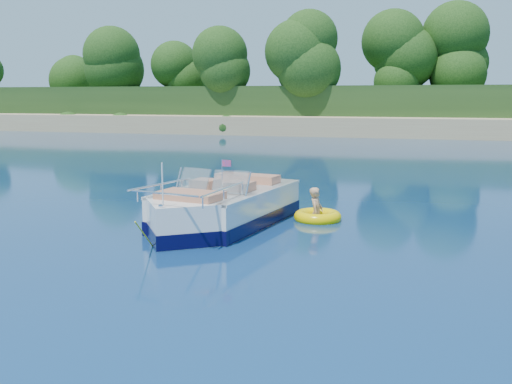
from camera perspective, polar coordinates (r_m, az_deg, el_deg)
ground at (r=10.64m, az=0.27°, el=-7.57°), size 160.00×160.00×0.00m
shoreline at (r=73.64m, az=14.06°, el=7.60°), size 170.00×59.00×6.00m
treeline at (r=50.93m, az=13.30°, el=12.02°), size 150.00×7.12×8.19m
motorboat at (r=13.86m, az=-3.65°, el=-1.85°), size 2.87×6.11×2.05m
tow_tube at (r=14.69m, az=6.18°, el=-2.48°), size 1.46×1.46×0.32m
boy at (r=14.74m, az=6.06°, el=-2.77°), size 0.34×0.74×1.46m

